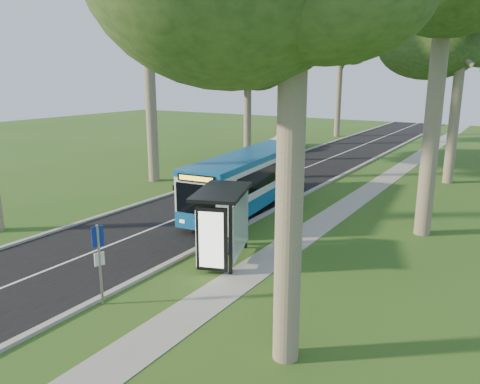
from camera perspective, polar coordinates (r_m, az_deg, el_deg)
The scene contains 16 objects.
ground at distance 20.45m, azimuth -3.38°, elevation -6.15°, with size 120.00×120.00×0.00m, color #2D581B.
road at distance 30.35m, azimuth 2.06°, elevation 0.60°, with size 7.00×100.00×0.02m, color black.
kerb_east at distance 28.82m, azimuth 8.11°, elevation -0.16°, with size 0.25×100.00×0.12m, color #9E9B93.
kerb_west at distance 32.17m, azimuth -3.36°, elevation 1.44°, with size 0.25×100.00×0.12m, color #9E9B93.
centre_line at distance 30.35m, azimuth 2.06°, elevation 0.62°, with size 0.12×100.00×0.01m, color white.
footpath at distance 27.81m, azimuth 13.76°, elevation -1.05°, with size 1.50×100.00×0.02m, color gray.
bus at distance 25.44m, azimuth 1.23°, elevation 1.54°, with size 3.53×11.48×2.99m.
bus_stop_sign at distance 15.18m, azimuth -16.79°, elevation -7.45°, with size 0.16×0.36×2.64m.
bus_shelter at distance 17.58m, azimuth -2.66°, elevation -2.70°, with size 2.77×3.67×2.81m.
litter_bin at distance 25.40m, azimuth 7.18°, elevation -1.17°, with size 0.50×0.50×0.87m.
car_white at distance 44.78m, azimuth 5.16°, elevation 5.92°, with size 1.88×4.68×1.59m, color white.
car_silver at distance 47.26m, azimuth 5.71°, elevation 6.32°, with size 1.66×4.76×1.57m, color #AFB2B7.
tree_west_c at distance 39.29m, azimuth 0.96°, elevation 17.53°, with size 5.20×5.20×12.76m.
tree_west_d at distance 49.16m, azimuth 5.18°, elevation 19.36°, with size 5.20×5.20×15.78m.
tree_west_e at distance 57.28m, azimuth 12.26°, elevation 17.81°, with size 5.20×5.20×15.06m.
tree_east_c at distance 34.14m, azimuth 25.82°, elevation 19.02°, with size 5.20×5.20×14.58m.
Camera 1 is at (11.11, -15.66, 7.03)m, focal length 35.00 mm.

